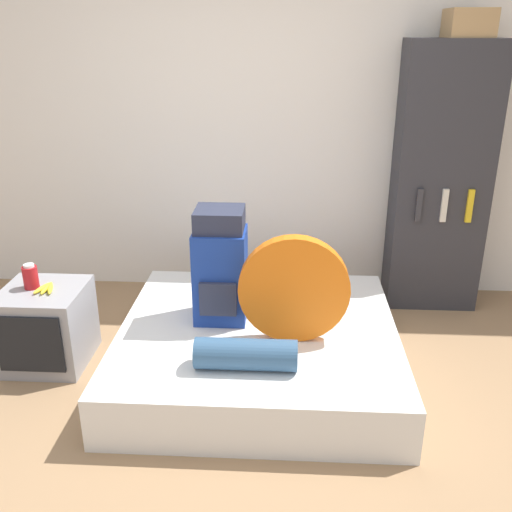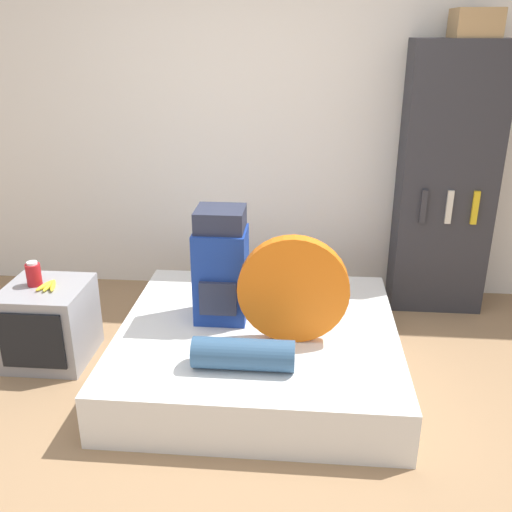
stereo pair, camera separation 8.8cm
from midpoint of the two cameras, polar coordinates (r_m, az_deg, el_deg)
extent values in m
plane|color=#997551|center=(3.03, -3.23, -18.24)|extent=(16.00, 16.00, 0.00)
cube|color=white|center=(4.31, -0.69, 13.14)|extent=(8.00, 0.05, 2.60)
cube|color=white|center=(3.49, -0.50, -9.20)|extent=(1.64, 1.58, 0.30)
cube|color=navy|center=(3.41, -4.29, -1.92)|extent=(0.31, 0.28, 0.56)
cube|color=#282D42|center=(3.30, -4.43, 3.67)|extent=(0.28, 0.26, 0.13)
cube|color=#282D42|center=(3.30, -4.60, -4.35)|extent=(0.21, 0.03, 0.20)
cylinder|color=orange|center=(3.15, 3.02, -3.34)|extent=(0.62, 0.08, 0.62)
cylinder|color=#33567A|center=(2.99, -1.87, -9.80)|extent=(0.53, 0.17, 0.17)
cube|color=#939399|center=(3.78, -20.82, -6.53)|extent=(0.49, 0.48, 0.49)
cube|color=black|center=(3.58, -22.39, -8.21)|extent=(0.39, 0.02, 0.35)
cylinder|color=#B2191E|center=(3.70, -22.25, -1.99)|extent=(0.09, 0.09, 0.14)
cylinder|color=white|center=(3.67, -22.42, -0.90)|extent=(0.06, 0.06, 0.02)
ellipsoid|color=yellow|center=(3.66, -21.19, -3.00)|extent=(0.08, 0.17, 0.03)
ellipsoid|color=yellow|center=(3.65, -20.87, -3.02)|extent=(0.03, 0.17, 0.03)
ellipsoid|color=yellow|center=(3.64, -20.54, -3.03)|extent=(0.08, 0.17, 0.03)
cube|color=#2D2D33|center=(4.27, 17.39, 7.22)|extent=(0.65, 0.33, 1.89)
cube|color=#2D2D33|center=(4.10, 15.39, 4.93)|extent=(0.04, 0.02, 0.23)
cube|color=beige|center=(4.14, 17.73, 4.83)|extent=(0.04, 0.02, 0.23)
cube|color=gold|center=(4.18, 20.03, 4.73)|extent=(0.04, 0.02, 0.23)
cube|color=#A88456|center=(4.17, 19.92, 21.06)|extent=(0.28, 0.30, 0.18)
camera|label=1|loc=(0.04, -90.78, -0.31)|focal=40.00mm
camera|label=2|loc=(0.04, 89.22, 0.31)|focal=40.00mm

